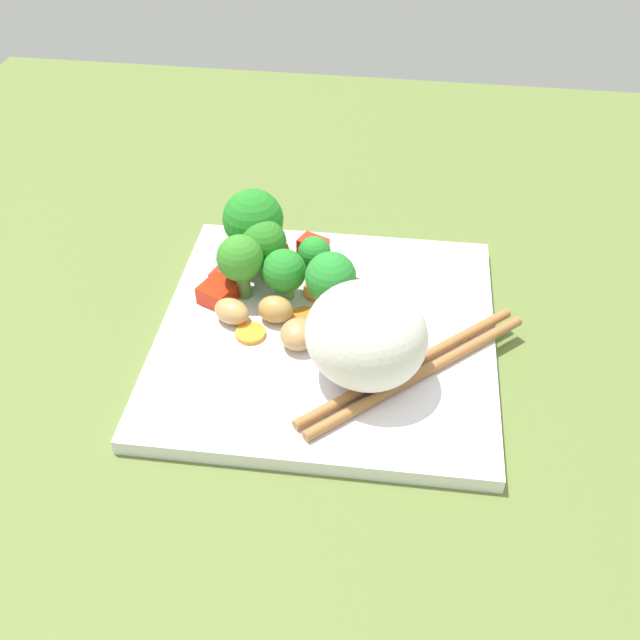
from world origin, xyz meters
The scene contains 21 objects.
ground_plane centered at (0.00, 0.00, -1.00)cm, with size 110.00×110.00×2.00cm, color olive.
square_plate centered at (0.00, 0.00, 0.68)cm, with size 28.37×28.37×1.35cm, color white.
rice_mound centered at (4.85, 3.66, 5.49)cm, with size 9.58×8.89×8.28cm, color white.
broccoli_floret_0 centered at (-6.55, -6.57, 5.00)cm, with size 4.14×4.14×5.93cm.
broccoli_floret_1 centered at (-8.79, -7.96, 5.79)cm, with size 5.59×5.59×7.39cm.
broccoli_floret_2 centered at (-7.23, -2.12, 3.77)cm, with size 3.04×3.04×4.09cm.
broccoli_floret_3 centered at (-2.44, -0.14, 4.91)cm, with size 4.39×4.39×5.99cm.
broccoli_floret_4 centered at (-3.66, -4.22, 4.26)cm, with size 3.90×3.90×5.01cm.
broccoli_floret_5 centered at (-3.64, -8.07, 5.23)cm, with size 4.11×4.11×6.12cm.
carrot_slice_0 centered at (-0.91, -1.97, 1.56)cm, with size 2.73×2.73×0.42cm, color orange.
carrot_slice_1 centered at (-4.79, -1.18, 1.58)cm, with size 3.11×3.11×0.45cm, color orange.
carrot_slice_2 centered at (1.65, -6.27, 1.56)cm, with size 2.57×2.57×0.42cm, color orange.
pepper_chunk_0 centered at (-2.58, -10.00, 2.19)cm, with size 2.80×3.01×1.67cm, color red.
pepper_chunk_1 centered at (-4.00, 1.84, 2.32)cm, with size 2.27×1.93×1.94cm, color red.
pepper_chunk_2 centered at (-10.04, -2.64, 2.36)cm, with size 2.58×1.87×2.01cm, color red.
pepper_chunk_3 centered at (-8.58, -5.73, 2.12)cm, with size 2.13×1.73×1.55cm, color red.
pepper_chunk_4 centered at (-5.33, -9.83, 2.02)cm, with size 2.99×2.21×1.33cm, color red.
chicken_piece_0 centered at (-0.59, -4.50, 2.53)cm, with size 3.06×2.37×2.36cm, color #BB8E48.
chicken_piece_1 centered at (2.18, -2.05, 2.50)cm, with size 3.28×3.06×2.30cm, color tan.
chicken_piece_2 centered at (0.04, -8.19, 2.38)cm, with size 3.28×2.40×2.05cm, color tan.
chopstick_pair centered at (4.24, 7.65, 1.78)cm, with size 16.68×17.60×0.86cm.
Camera 1 is at (46.49, 5.92, 43.83)cm, focal length 41.68 mm.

